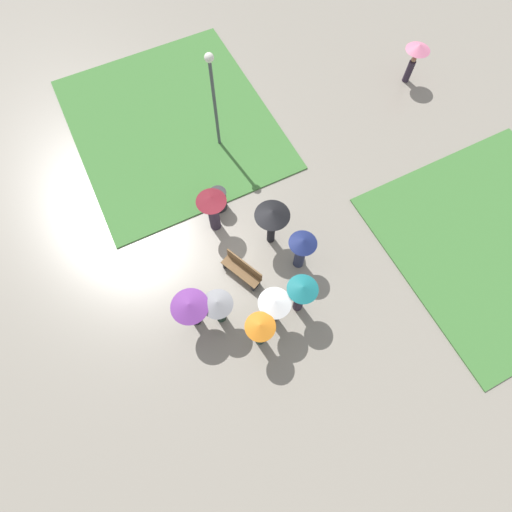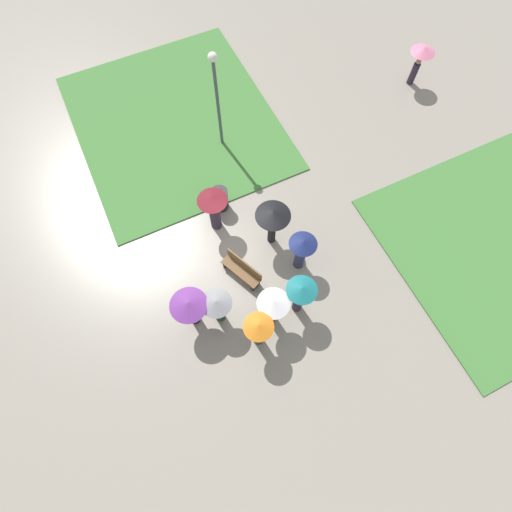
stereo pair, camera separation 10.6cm
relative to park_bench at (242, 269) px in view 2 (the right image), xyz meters
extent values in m
plane|color=gray|center=(-0.79, 0.21, -0.46)|extent=(90.00, 90.00, 0.00)
cube|color=#427A38|center=(-7.53, 0.32, -0.43)|extent=(9.21, 7.93, 0.06)
cube|color=#427A38|center=(3.00, 8.91, -0.43)|extent=(7.83, 7.83, 0.06)
cube|color=brown|center=(0.03, -0.06, -0.03)|extent=(1.55, 1.00, 0.05)
cube|color=brown|center=(-0.05, 0.10, 0.22)|extent=(1.40, 0.66, 0.45)
cube|color=#232326|center=(-0.57, -0.33, -0.26)|extent=(0.23, 0.38, 0.40)
cube|color=#232326|center=(0.63, 0.20, -0.26)|extent=(0.23, 0.38, 0.40)
cylinder|color=#474C51|center=(-5.65, 1.67, 1.50)|extent=(0.12, 0.12, 3.92)
sphere|color=white|center=(-5.65, 1.67, 3.62)|extent=(0.32, 0.32, 0.32)
cylinder|color=#232326|center=(-2.88, 0.42, 0.01)|extent=(0.58, 0.58, 0.94)
cylinder|color=black|center=(-2.88, 0.42, 0.50)|extent=(0.63, 0.63, 0.03)
cylinder|color=#1E3328|center=(2.33, -0.51, 0.13)|extent=(0.45, 0.45, 1.17)
sphere|color=beige|center=(2.33, -0.51, 0.82)|extent=(0.22, 0.22, 0.22)
cylinder|color=#4C4C4F|center=(2.33, -0.51, 1.11)|extent=(0.02, 0.02, 0.35)
cone|color=orange|center=(2.33, -0.51, 1.39)|extent=(0.92, 0.92, 0.21)
cylinder|color=#2D2333|center=(-2.20, -0.05, 0.11)|extent=(0.48, 0.48, 1.15)
sphere|color=brown|center=(-2.20, -0.05, 0.79)|extent=(0.21, 0.21, 0.21)
cylinder|color=#4C4C4F|center=(-2.20, -0.05, 1.08)|extent=(0.02, 0.02, 0.35)
cone|color=maroon|center=(-2.20, -0.05, 1.38)|extent=(1.04, 1.04, 0.25)
cylinder|color=black|center=(0.80, -2.10, 0.05)|extent=(0.36, 0.36, 1.02)
sphere|color=brown|center=(0.80, -2.10, 0.67)|extent=(0.21, 0.21, 0.21)
cylinder|color=#4C4C4F|center=(0.80, -2.10, 0.95)|extent=(0.02, 0.02, 0.35)
cone|color=#703389|center=(0.80, -2.10, 1.23)|extent=(1.17, 1.17, 0.22)
cylinder|color=black|center=(-0.79, 1.51, 0.14)|extent=(0.38, 0.38, 1.19)
sphere|color=tan|center=(-0.79, 1.51, 0.83)|extent=(0.21, 0.21, 0.21)
cylinder|color=#4C4C4F|center=(-0.79, 1.51, 1.11)|extent=(0.02, 0.02, 0.35)
cone|color=black|center=(-0.79, 1.51, 1.42)|extent=(1.19, 1.19, 0.27)
cylinder|color=#282D47|center=(0.50, 1.94, 0.06)|extent=(0.50, 0.50, 1.05)
sphere|color=tan|center=(0.50, 1.94, 0.70)|extent=(0.23, 0.23, 0.23)
cylinder|color=#4C4C4F|center=(0.50, 1.94, 0.99)|extent=(0.02, 0.02, 0.35)
cone|color=navy|center=(0.50, 1.94, 1.27)|extent=(0.93, 0.93, 0.22)
cylinder|color=#2D2333|center=(1.88, 1.14, 0.13)|extent=(0.41, 0.41, 1.19)
sphere|color=brown|center=(1.88, 1.14, 0.84)|extent=(0.23, 0.23, 0.23)
cylinder|color=#4C4C4F|center=(1.88, 1.14, 1.13)|extent=(0.02, 0.02, 0.35)
cone|color=#197075|center=(1.88, 1.14, 1.41)|extent=(0.97, 0.97, 0.20)
cylinder|color=#1E3328|center=(1.09, -1.32, 0.02)|extent=(0.46, 0.46, 0.96)
sphere|color=tan|center=(1.09, -1.32, 0.61)|extent=(0.21, 0.21, 0.21)
cylinder|color=#4C4C4F|center=(1.09, -1.32, 0.89)|extent=(0.02, 0.02, 0.35)
cone|color=gray|center=(1.09, -1.32, 1.16)|extent=(0.97, 0.97, 0.20)
cylinder|color=#47382D|center=(1.88, 0.20, 0.10)|extent=(0.35, 0.35, 1.13)
sphere|color=brown|center=(1.88, 0.20, 0.78)|extent=(0.23, 0.23, 0.23)
cylinder|color=#4C4C4F|center=(1.88, 0.20, 1.07)|extent=(0.02, 0.02, 0.35)
cone|color=white|center=(1.88, 0.20, 1.37)|extent=(1.01, 1.01, 0.24)
cylinder|color=#2D2333|center=(-5.17, 10.59, 0.04)|extent=(0.29, 0.29, 0.99)
sphere|color=#997051|center=(-5.17, 10.59, 0.64)|extent=(0.22, 0.22, 0.22)
cylinder|color=#4C4C4F|center=(-5.17, 10.59, 0.92)|extent=(0.02, 0.02, 0.35)
cone|color=pink|center=(-5.17, 10.59, 1.22)|extent=(1.02, 1.02, 0.24)
camera|label=1|loc=(4.85, -1.91, 12.58)|focal=28.00mm
camera|label=2|loc=(4.90, -1.82, 12.58)|focal=28.00mm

